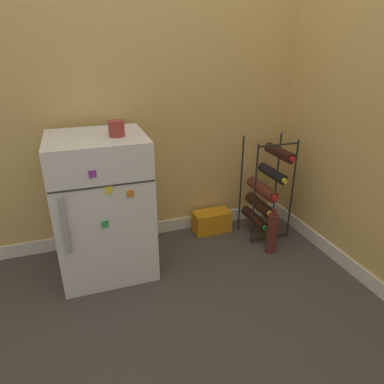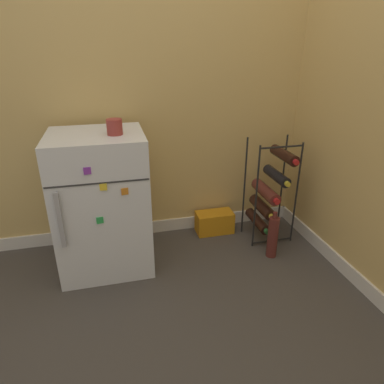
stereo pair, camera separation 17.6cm
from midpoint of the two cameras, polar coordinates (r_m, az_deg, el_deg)
name	(u,v)px [view 1 (the left image)]	position (r m, az deg, el deg)	size (l,w,h in m)	color
ground_plane	(209,277)	(2.09, 0.34, -14.03)	(14.00, 14.00, 0.00)	#423D38
wall_back	(174,49)	(2.27, -5.35, 22.59)	(6.66, 0.07, 2.50)	tan
mini_fridge	(103,206)	(2.06, -16.99, -2.29)	(0.52, 0.51, 0.83)	silver
wine_rack	(265,188)	(2.39, 10.09, 0.57)	(0.30, 0.32, 0.71)	black
soda_box	(212,221)	(2.51, 1.27, -4.94)	(0.27, 0.14, 0.15)	orange
fridge_top_cup	(116,128)	(1.86, -15.18, 10.16)	(0.08, 0.08, 0.08)	maroon
loose_bottle_floor	(272,233)	(2.28, 11.06, -6.77)	(0.07, 0.07, 0.32)	#56231E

